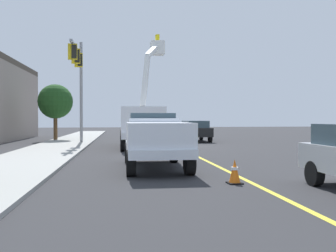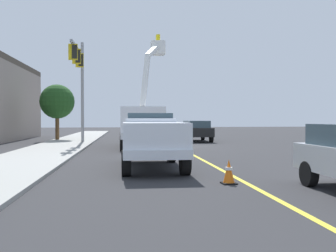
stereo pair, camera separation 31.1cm
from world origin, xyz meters
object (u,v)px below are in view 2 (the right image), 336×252
Objects in this scene: passing_minivan at (196,129)px; utility_bucket_truck at (141,122)px; service_pickup_truck at (152,138)px; traffic_cone_leading at (229,172)px; traffic_signal_mast at (80,72)px; traffic_cone_mid_front at (164,139)px.

utility_bucket_truck is at bearing 137.81° from passing_minivan.
traffic_cone_leading is (-3.69, -1.69, -0.78)m from service_pickup_truck.
service_pickup_truck is 0.75× the size of traffic_signal_mast.
service_pickup_truck is at bearing 160.30° from passing_minivan.
traffic_signal_mast is at bearing 93.71° from traffic_cone_mid_front.
utility_bucket_truck is 1.46× the size of service_pickup_truck.
traffic_cone_leading is 17.67m from traffic_cone_mid_front.
traffic_signal_mast is at bearing 53.93° from utility_bucket_truck.
utility_bucket_truck is 11.70× the size of traffic_cone_mid_front.
service_pickup_truck is at bearing 24.58° from traffic_cone_leading.
passing_minivan is at bearing -53.12° from traffic_cone_mid_front.
traffic_signal_mast reaches higher than traffic_cone_mid_front.
traffic_cone_mid_front is at bearing -3.36° from traffic_cone_leading.
utility_bucket_truck is 7.70m from passing_minivan.
passing_minivan is 20.42m from traffic_cone_leading.
utility_bucket_truck is 1.70× the size of passing_minivan.
passing_minivan reaches higher than traffic_cone_mid_front.
traffic_cone_mid_front is (3.35, -2.04, -1.28)m from utility_bucket_truck.
passing_minivan is at bearing -73.47° from traffic_signal_mast.
utility_bucket_truck reaches higher than passing_minivan.
utility_bucket_truck is at bearing 148.68° from traffic_cone_mid_front.
traffic_signal_mast reaches higher than service_pickup_truck.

